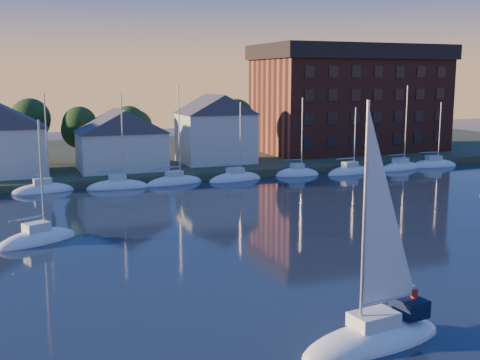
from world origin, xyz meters
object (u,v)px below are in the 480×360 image
condo_block (350,98)px  clubhouse_east (216,128)px  clubhouse_centre (121,139)px  drifting_sailboat_left (37,241)px  hero_sailboat (375,333)px

condo_block → clubhouse_east: bearing=-167.1°
clubhouse_east → clubhouse_centre: bearing=-171.9°
clubhouse_east → drifting_sailboat_left: bearing=-130.0°
condo_block → hero_sailboat: condo_block is taller
clubhouse_centre → hero_sailboat: size_ratio=0.87×
clubhouse_centre → drifting_sailboat_left: 32.61m
clubhouse_east → hero_sailboat: size_ratio=0.79×
condo_block → drifting_sailboat_left: bearing=-144.4°
hero_sailboat → drifting_sailboat_left: bearing=-67.1°
clubhouse_east → hero_sailboat: bearing=-101.7°
clubhouse_east → condo_block: (26.00, 5.95, 3.79)m
drifting_sailboat_left → condo_block: bearing=9.7°
clubhouse_centre → clubhouse_east: bearing=8.1°
clubhouse_centre → drifting_sailboat_left: (-12.54, -29.67, -5.04)m
clubhouse_centre → clubhouse_east: size_ratio=1.10×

